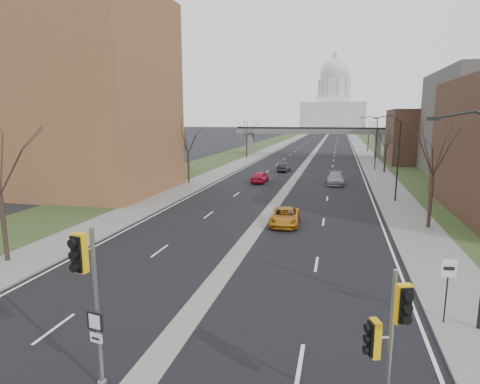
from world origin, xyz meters
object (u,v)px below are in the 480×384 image
at_px(signal_pole_right, 388,332).
at_px(car_left_near, 260,177).
at_px(signal_pole_median, 88,283).
at_px(car_right_mid, 335,179).
at_px(car_left_far, 284,167).
at_px(speed_limit_sign, 448,279).
at_px(car_right_near, 285,216).

distance_m(signal_pole_right, car_left_near, 43.18).
bearing_deg(signal_pole_median, car_right_mid, 90.62).
distance_m(signal_pole_median, signal_pole_right, 8.59).
xyz_separation_m(signal_pole_right, car_left_far, (-9.89, 53.25, -2.38)).
height_order(speed_limit_sign, car_right_near, speed_limit_sign).
bearing_deg(car_right_mid, car_left_far, 125.82).
relative_size(signal_pole_right, car_left_far, 1.14).
distance_m(car_left_far, car_right_near, 32.41).
xyz_separation_m(car_left_near, car_right_mid, (9.73, 0.95, -0.01)).
bearing_deg(car_left_near, car_right_near, 107.40).
relative_size(signal_pole_median, speed_limit_sign, 1.92).
height_order(signal_pole_median, car_right_mid, signal_pole_median).
xyz_separation_m(signal_pole_right, car_right_mid, (-1.77, 42.50, -2.30)).
xyz_separation_m(car_left_near, car_right_near, (6.04, -20.41, -0.10)).
xyz_separation_m(speed_limit_sign, car_right_mid, (-4.86, 35.66, -1.26)).
bearing_deg(speed_limit_sign, car_right_near, 113.10).
bearing_deg(car_left_near, signal_pole_median, 94.91).
height_order(speed_limit_sign, car_right_mid, speed_limit_sign).
height_order(car_left_near, car_left_far, car_left_near).
bearing_deg(signal_pole_median, car_left_far, 101.05).
xyz_separation_m(speed_limit_sign, car_left_near, (-14.59, 34.72, -1.24)).
bearing_deg(signal_pole_right, car_left_near, 83.95).
bearing_deg(car_right_near, car_left_far, 94.99).
distance_m(signal_pole_right, car_left_far, 54.22).
height_order(signal_pole_median, car_right_near, signal_pole_median).
bearing_deg(car_right_mid, speed_limit_sign, -83.50).
height_order(speed_limit_sign, car_left_far, speed_limit_sign).
xyz_separation_m(signal_pole_right, speed_limit_sign, (3.10, 6.83, -1.05)).
height_order(signal_pole_right, car_left_near, signal_pole_right).
relative_size(signal_pole_median, signal_pole_right, 1.13).
relative_size(signal_pole_median, car_right_mid, 1.01).
relative_size(speed_limit_sign, car_right_mid, 0.53).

